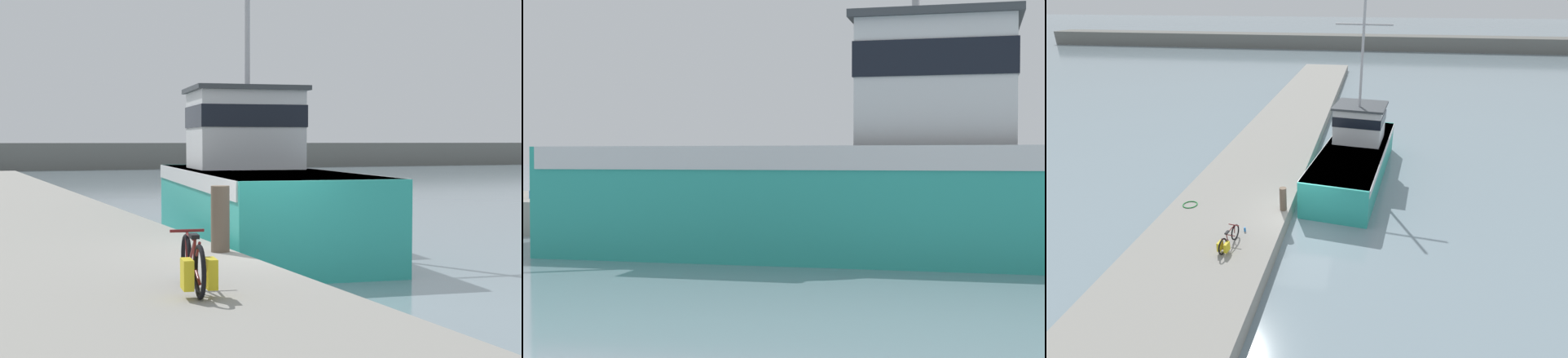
% 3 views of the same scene
% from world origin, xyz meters
% --- Properties ---
extents(ground_plane, '(320.00, 320.00, 0.00)m').
position_xyz_m(ground_plane, '(0.00, 0.00, 0.00)').
color(ground_plane, gray).
extents(dock_pier, '(5.60, 80.00, 0.73)m').
position_xyz_m(dock_pier, '(-3.45, 0.00, 0.37)').
color(dock_pier, gray).
rests_on(dock_pier, ground_plane).
extents(fishing_boat_main, '(4.72, 12.70, 9.64)m').
position_xyz_m(fishing_boat_main, '(2.04, 6.26, 1.39)').
color(fishing_boat_main, teal).
rests_on(fishing_boat_main, ground_plane).
extents(mooring_post, '(0.31, 0.31, 1.10)m').
position_xyz_m(mooring_post, '(-0.92, 0.10, 1.28)').
color(mooring_post, brown).
rests_on(mooring_post, dock_pier).
extents(hose_coil, '(0.68, 0.68, 0.04)m').
position_xyz_m(hose_coil, '(-5.30, -0.15, 0.76)').
color(hose_coil, '#197A2D').
rests_on(hose_coil, dock_pier).
extents(water_bottle_on_curb, '(0.08, 0.08, 0.18)m').
position_xyz_m(water_bottle_on_curb, '(-2.11, -1.94, 0.82)').
color(water_bottle_on_curb, blue).
rests_on(water_bottle_on_curb, dock_pier).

